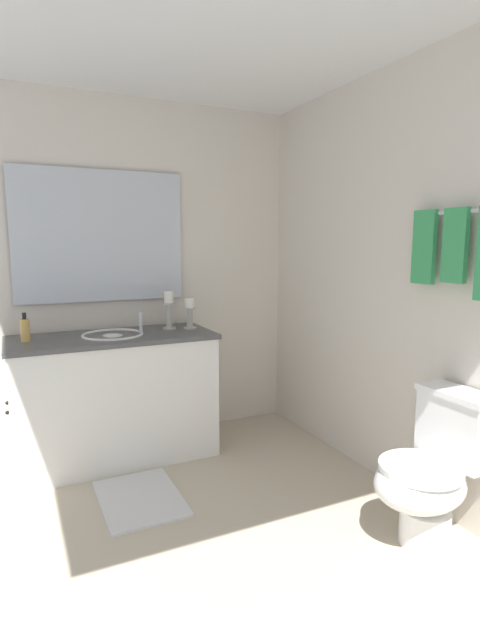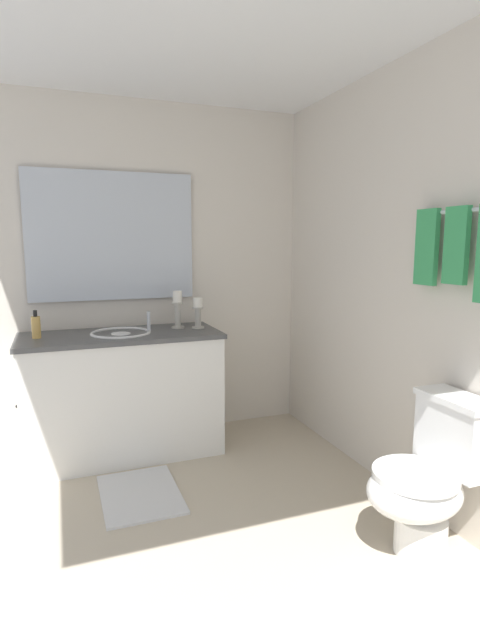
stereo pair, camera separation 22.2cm
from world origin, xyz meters
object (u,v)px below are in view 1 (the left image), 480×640
Objects in this scene: soap_bottle at (25,330)px; bath_mat at (140,498)px; candle_holder_tall at (190,313)px; candle_holder_short at (169,309)px; vanity_cabinet at (115,397)px; toilet at (431,472)px; towel_bar at (460,212)px; sink_basin at (113,341)px; towel_near_vanity at (424,247)px; mirror at (101,236)px; towel_center at (455,246)px.

bath_mat is at bearing 38.94° from soap_bottle.
candle_holder_tall is 0.82× the size of candle_holder_short.
candle_holder_short is (-0.07, 0.41, 0.56)m from vanity_cabinet.
toilet reaches higher than bath_mat.
candle_holder_tall is 0.37× the size of towel_bar.
vanity_cabinet is at bearing 87.45° from soap_bottle.
sink_basin is at bearing 90.00° from vanity_cabinet.
candle_holder_tall is 0.57× the size of towel_near_vanity.
mirror is at bearing 180.00° from bath_mat.
candle_holder_short reaches higher than toilet.
soap_bottle is 0.47× the size of towel_near_vanity.
sink_basin is 0.54m from soap_bottle.
mirror reaches higher than candle_holder_short.
soap_bottle is at bearing -87.14° from candle_holder_short.
candle_holder_tall is at bearing 91.13° from sink_basin.
vanity_cabinet is at bearing -137.20° from towel_bar.
mirror is 0.81m from candle_holder_tall.
towel_near_vanity is 1.05× the size of towel_center.
bath_mat is at bearing -116.43° from towel_near_vanity.
towel_near_vanity is (1.59, 1.37, -0.07)m from mirror.
soap_bottle is (-0.01, -1.07, -0.04)m from candle_holder_tall.
towel_center reaches higher than candle_holder_tall.
towel_near_vanity and towel_center have the same top height.
towel_center is (-0.13, 0.20, 1.07)m from toilet.
sink_basin is 0.56m from candle_holder_tall.
towel_center is at bearing -90.00° from towel_bar.
vanity_cabinet is 1.15× the size of mirror.
sink_basin is 2.13m from towel_center.
soap_bottle is at bearing -128.81° from towel_center.
towel_bar is at bearing 51.46° from soap_bottle.
sink_basin is 1.02m from bath_mat.
soap_bottle is (-0.02, -0.52, 0.50)m from vanity_cabinet.
towel_center is at bearing 42.42° from vanity_cabinet.
towel_bar is 0.16m from towel_center.
towel_near_vanity is 0.19m from towel_center.
bath_mat is at bearing -122.22° from towel_bar.
towel_center reaches higher than bath_mat.
mirror is at bearing -139.16° from towel_near_vanity.
mirror is 0.69m from candle_holder_short.
towel_bar reaches higher than soap_bottle.
bath_mat is at bearing -130.62° from toilet.
vanity_cabinet is 3.30× the size of sink_basin.
vanity_cabinet is 0.76m from candle_holder_tall.
soap_bottle is 0.50× the size of towel_center.
vanity_cabinet is 1.77× the size of toilet.
vanity_cabinet is 0.70m from candle_holder_short.
vanity_cabinet is 2.14m from towel_near_vanity.
mirror reaches higher than soap_bottle.
sink_basin is at bearing -133.63° from towel_near_vanity.
candle_holder_short is 1.96m from toilet.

